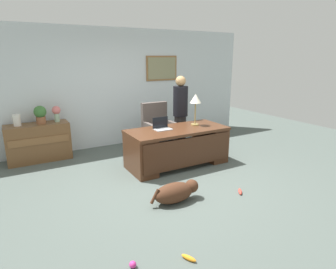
{
  "coord_description": "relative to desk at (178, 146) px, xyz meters",
  "views": [
    {
      "loc": [
        -2.26,
        -3.85,
        2.06
      ],
      "look_at": [
        0.1,
        0.3,
        0.75
      ],
      "focal_mm": 30.39,
      "sensor_mm": 36.0,
      "label": 1
    }
  ],
  "objects": [
    {
      "name": "vase_with_flowers",
      "position": [
        -1.91,
        1.65,
        0.56
      ],
      "size": [
        0.17,
        0.17,
        0.33
      ],
      "color": "#98B798",
      "rests_on": "credenza"
    },
    {
      "name": "potted_plant",
      "position": [
        -2.22,
        1.65,
        0.56
      ],
      "size": [
        0.24,
        0.24,
        0.36
      ],
      "color": "brown",
      "rests_on": "credenza"
    },
    {
      "name": "desk",
      "position": [
        0.0,
        0.0,
        0.0
      ],
      "size": [
        1.93,
        0.86,
        0.73
      ],
      "color": "#4C2B19",
      "rests_on": "ground_plane"
    },
    {
      "name": "desk_lamp",
      "position": [
        0.46,
        0.1,
        0.83
      ],
      "size": [
        0.22,
        0.22,
        0.63
      ],
      "color": "#9E8447",
      "rests_on": "desk"
    },
    {
      "name": "vase_empty",
      "position": [
        -2.64,
        1.65,
        0.47
      ],
      "size": [
        0.14,
        0.14,
        0.23
      ],
      "primitive_type": "cylinder",
      "color": "silver",
      "rests_on": "credenza"
    },
    {
      "name": "ground_plane",
      "position": [
        -0.49,
        -0.6,
        -0.4
      ],
      "size": [
        12.0,
        12.0,
        0.0
      ],
      "primitive_type": "plane",
      "color": "#4C5651"
    },
    {
      "name": "armchair",
      "position": [
        0.08,
        0.99,
        0.08
      ],
      "size": [
        0.6,
        0.59,
        1.08
      ],
      "color": "#564C47",
      "rests_on": "ground_plane"
    },
    {
      "name": "dog_lying",
      "position": [
        -0.79,
        -1.23,
        -0.25
      ],
      "size": [
        0.79,
        0.32,
        0.3
      ],
      "color": "#472819",
      "rests_on": "ground_plane"
    },
    {
      "name": "back_wall",
      "position": [
        -0.48,
        2.0,
        0.95
      ],
      "size": [
        7.0,
        0.16,
        2.7
      ],
      "color": "silver",
      "rests_on": "ground_plane"
    },
    {
      "name": "person_standing",
      "position": [
        0.53,
        0.77,
        0.46
      ],
      "size": [
        0.32,
        0.32,
        1.67
      ],
      "color": "#262323",
      "rests_on": "ground_plane"
    },
    {
      "name": "dog_toy_bone",
      "position": [
        -1.32,
        -2.36,
        -0.38
      ],
      "size": [
        0.12,
        0.18,
        0.05
      ],
      "primitive_type": "ellipsoid",
      "rotation": [
        0.0,
        0.0,
        2.01
      ],
      "color": "orange",
      "rests_on": "ground_plane"
    },
    {
      "name": "credenza",
      "position": [
        -2.31,
        1.65,
        -0.02
      ],
      "size": [
        1.2,
        0.5,
        0.76
      ],
      "color": "brown",
      "rests_on": "ground_plane"
    },
    {
      "name": "laptop",
      "position": [
        -0.28,
        0.14,
        0.39
      ],
      "size": [
        0.32,
        0.22,
        0.22
      ],
      "color": "#B2B5BA",
      "rests_on": "desk"
    },
    {
      "name": "dog_toy_ball",
      "position": [
        -1.87,
        -2.18,
        -0.37
      ],
      "size": [
        0.07,
        0.07,
        0.07
      ],
      "primitive_type": "sphere",
      "color": "#D8338C",
      "rests_on": "ground_plane"
    },
    {
      "name": "dog_toy_plush",
      "position": [
        0.22,
        -1.49,
        -0.38
      ],
      "size": [
        0.16,
        0.18,
        0.05
      ],
      "primitive_type": "ellipsoid",
      "rotation": [
        0.0,
        0.0,
        0.91
      ],
      "color": "#E53F33",
      "rests_on": "ground_plane"
    }
  ]
}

